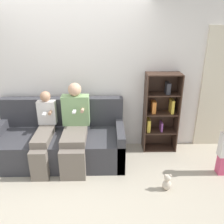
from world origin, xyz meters
name	(u,v)px	position (x,y,z in m)	size (l,w,h in m)	color
ground_plane	(70,179)	(0.00, 0.00, 0.00)	(14.00, 14.00, 0.00)	#B2A893
back_wall	(73,78)	(0.00, 1.05, 1.27)	(10.00, 0.06, 2.55)	silver
curtain_panel	(222,90)	(2.57, 1.00, 1.06)	(0.75, 0.04, 2.12)	beige
couch	(61,142)	(-0.21, 0.57, 0.31)	(2.08, 0.92, 0.97)	#38383D
adult_seated	(75,125)	(0.06, 0.46, 0.66)	(0.43, 0.86, 1.28)	#70665B
child_seated	(44,132)	(-0.42, 0.41, 0.57)	(0.29, 0.87, 1.14)	#70665B
bookshelf	(160,111)	(1.49, 0.90, 0.71)	(0.58, 0.31, 1.39)	#3D281E
teddy_bear	(167,182)	(1.39, -0.26, 0.12)	(0.13, 0.10, 0.25)	beige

